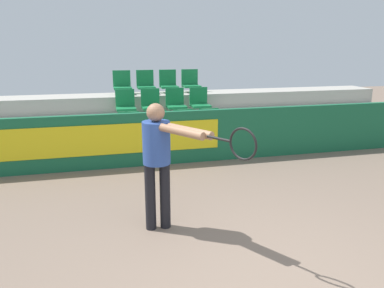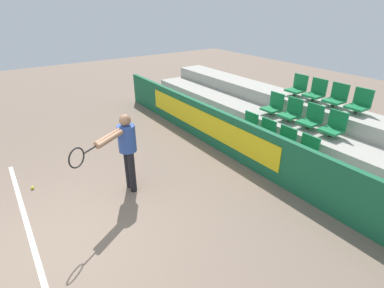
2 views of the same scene
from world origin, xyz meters
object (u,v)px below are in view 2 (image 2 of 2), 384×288
stadium_chair_4 (273,106)px  stadium_chair_3 (306,151)px  stadium_chair_11 (360,103)px  stadium_chair_2 (284,142)px  stadium_chair_6 (311,118)px  stadium_chair_7 (334,126)px  stadium_chair_10 (336,97)px  tennis_ball (32,188)px  stadium_chair_9 (316,92)px  stadium_chair_0 (248,126)px  stadium_chair_8 (297,87)px  stadium_chair_5 (291,112)px  stadium_chair_1 (265,133)px  tennis_player (125,146)px

stadium_chair_4 → stadium_chair_3: bearing=-27.4°
stadium_chair_4 → stadium_chair_11: (1.70, 0.88, 0.36)m
stadium_chair_2 → stadium_chair_6: 0.95m
stadium_chair_4 → stadium_chair_7: size_ratio=1.00×
stadium_chair_4 → stadium_chair_10: bearing=37.8°
stadium_chair_2 → tennis_ball: bearing=-114.2°
stadium_chair_4 → tennis_ball: 5.91m
stadium_chair_9 → stadium_chair_2: bearing=-72.1°
stadium_chair_0 → stadium_chair_3: bearing=0.0°
stadium_chair_8 → stadium_chair_4: bearing=-90.0°
stadium_chair_5 → stadium_chair_7: bearing=0.0°
stadium_chair_6 → stadium_chair_4: bearing=180.0°
stadium_chair_1 → tennis_ball: 5.15m
stadium_chair_9 → tennis_player: (-0.46, -5.04, -0.32)m
stadium_chair_10 → stadium_chair_3: bearing=-72.1°
stadium_chair_1 → stadium_chair_9: (0.00, 1.76, 0.71)m
stadium_chair_5 → tennis_player: (-0.46, -4.16, 0.04)m
stadium_chair_4 → tennis_ball: size_ratio=8.47×
stadium_chair_3 → stadium_chair_5: bearing=142.2°
stadium_chair_6 → stadium_chair_7: (0.57, 0.00, 0.00)m
tennis_ball → stadium_chair_2: bearing=65.8°
stadium_chair_1 → stadium_chair_3: bearing=0.0°
stadium_chair_2 → stadium_chair_6: bearing=90.0°
stadium_chair_1 → stadium_chair_7: 1.48m
stadium_chair_11 → stadium_chair_7: bearing=-90.0°
stadium_chair_11 → tennis_ball: bearing=-112.5°
stadium_chair_9 → tennis_player: stadium_chair_9 is taller
stadium_chair_1 → stadium_chair_10: bearing=72.1°
stadium_chair_6 → stadium_chair_10: bearing=90.0°
stadium_chair_1 → stadium_chair_7: (1.14, 0.88, 0.36)m
stadium_chair_11 → tennis_ball: (-2.75, -6.62, -1.28)m
stadium_chair_0 → stadium_chair_11: (1.70, 1.76, 0.71)m
stadium_chair_8 → stadium_chair_9: (0.57, 0.00, 0.00)m
stadium_chair_6 → stadium_chair_9: (-0.57, 0.88, 0.36)m
stadium_chair_0 → stadium_chair_6: bearing=37.8°
tennis_player → stadium_chair_0: bearing=59.7°
stadium_chair_1 → stadium_chair_9: size_ratio=1.00×
stadium_chair_3 → stadium_chair_2: bearing=180.0°
stadium_chair_2 → stadium_chair_3: same height
tennis_ball → stadium_chair_11: bearing=67.5°
tennis_player → tennis_ball: tennis_player is taller
stadium_chair_9 → stadium_chair_0: bearing=-107.9°
stadium_chair_10 → tennis_player: 5.15m
stadium_chair_6 → stadium_chair_7: bearing=0.0°
stadium_chair_0 → stadium_chair_2: same height
stadium_chair_1 → stadium_chair_8: (-0.57, 1.76, 0.71)m
stadium_chair_0 → stadium_chair_2: 1.14m
stadium_chair_2 → stadium_chair_3: (0.57, 0.00, 0.00)m
stadium_chair_9 → stadium_chair_4: bearing=-122.8°
stadium_chair_2 → stadium_chair_4: stadium_chair_4 is taller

